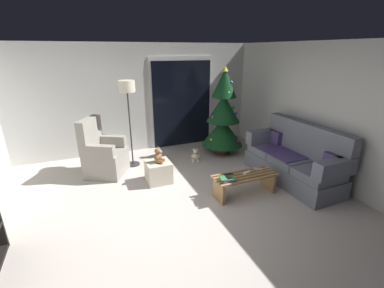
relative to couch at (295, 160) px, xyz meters
The scene contains 18 objects.
ground_plane 2.37m from the couch, behind, with size 7.00×7.00×0.00m, color #BCB2A8.
wall_back 3.70m from the couch, 130.05° to the left, with size 5.72×0.12×2.50m, color beige.
wall_right 1.05m from the couch, 29.17° to the right, with size 0.12×6.00×2.50m, color beige.
patio_door_frame 3.04m from the couch, 115.00° to the left, with size 1.60×0.02×2.20m, color silver.
patio_door_glass 3.02m from the couch, 115.15° to the left, with size 1.50×0.02×2.10m, color black.
couch is the anchor object (origin of this frame).
coffee_table 1.18m from the couch, behind, with size 1.10×0.40×0.37m.
remote_white 1.11m from the couch, behind, with size 0.04×0.16×0.02m, color silver.
remote_silver 0.85m from the couch, behind, with size 0.04×0.16×0.02m, color #ADADB2.
remote_black 1.43m from the couch, behind, with size 0.04×0.16×0.02m, color black.
book_stack 1.55m from the couch, behind, with size 0.27×0.22×0.05m.
cell_phone 1.54m from the couch, behind, with size 0.07×0.14×0.01m, color black.
christmas_tree 1.89m from the couch, 109.17° to the left, with size 0.96×0.96×2.02m.
armchair 3.67m from the couch, 153.90° to the left, with size 0.94×0.93×1.13m.
floor_lamp 3.45m from the couch, 145.75° to the left, with size 0.32×0.32×1.78m.
ottoman 2.56m from the couch, 159.55° to the left, with size 0.44×0.44×0.40m, color beige.
teddy_bear_chestnut 2.54m from the couch, 159.63° to the left, with size 0.22×0.21×0.29m.
teddy_bear_cream_by_tree 2.07m from the couch, 131.86° to the left, with size 0.21×0.21×0.29m.
Camera 1 is at (-1.17, -3.13, 2.35)m, focal length 24.54 mm.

